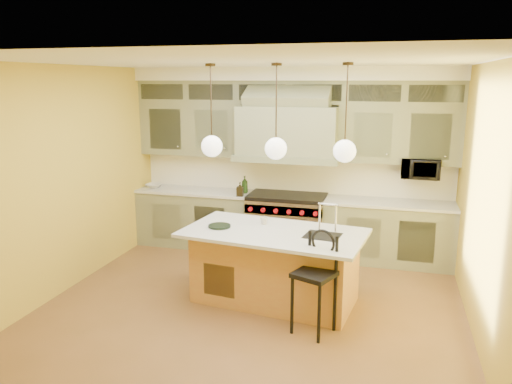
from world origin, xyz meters
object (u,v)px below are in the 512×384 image
(range, at_px, (287,224))
(kitchen_island, at_px, (275,265))
(microwave, at_px, (420,168))
(counter_stool, at_px, (316,276))

(range, height_order, kitchen_island, kitchen_island)
(microwave, bearing_deg, kitchen_island, -132.47)
(kitchen_island, relative_size, microwave, 4.23)
(range, height_order, counter_stool, counter_stool)
(range, height_order, microwave, microwave)
(range, distance_m, kitchen_island, 1.79)
(range, bearing_deg, microwave, 3.12)
(range, relative_size, counter_stool, 1.06)
(kitchen_island, height_order, microwave, microwave)
(kitchen_island, height_order, counter_stool, kitchen_island)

